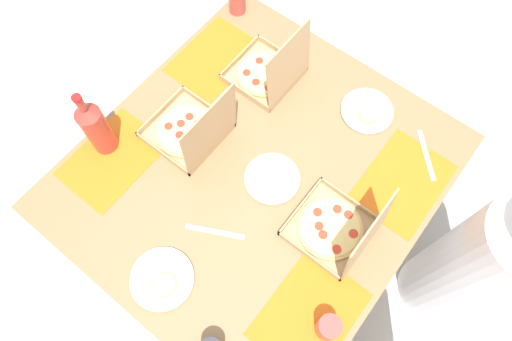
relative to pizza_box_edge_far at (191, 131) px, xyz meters
name	(u,v)px	position (x,y,z in m)	size (l,w,h in m)	color
ground_plane	(256,229)	(-0.04, 0.28, -0.80)	(6.00, 6.00, 0.00)	beige
dining_table	(256,181)	(-0.04, 0.28, -0.15)	(1.30, 1.20, 0.75)	#3F3328
placemat_near_left	(214,58)	(-0.33, -0.17, -0.05)	(0.36, 0.26, 0.00)	orange
placemat_near_right	(112,159)	(0.26, -0.17, -0.05)	(0.36, 0.26, 0.00)	orange
placemat_far_left	(403,182)	(-0.33, 0.72, -0.05)	(0.36, 0.26, 0.00)	orange
placemat_far_right	(309,314)	(0.26, 0.72, -0.05)	(0.36, 0.26, 0.00)	orange
pizza_box_edge_far	(191,131)	(0.00, 0.00, 0.00)	(0.27, 0.28, 0.30)	tan
pizza_box_center	(338,230)	(-0.02, 0.64, 0.00)	(0.26, 0.26, 0.29)	tan
pizza_box_corner_right	(269,72)	(-0.39, 0.07, 0.00)	(0.25, 0.26, 0.29)	tan
plate_middle	(367,112)	(-0.50, 0.46, -0.04)	(0.20, 0.20, 0.03)	white
plate_far_left	(162,279)	(0.47, 0.28, -0.04)	(0.21, 0.21, 0.03)	white
plate_near_right	(272,179)	(-0.04, 0.34, -0.04)	(0.20, 0.20, 0.02)	white
soda_bottle	(96,127)	(0.23, -0.23, 0.09)	(0.09, 0.09, 0.32)	#B2382D
cup_spare	(328,327)	(0.26, 0.79, 0.00)	(0.07, 0.07, 0.10)	#BF4742
cup_red	(237,1)	(-0.59, -0.26, 0.01)	(0.07, 0.07, 0.11)	#BF4742
knife_by_far_right	(426,155)	(-0.48, 0.74, -0.04)	(0.21, 0.02, 0.01)	#B7B7BC
knife_by_near_left	(215,232)	(0.23, 0.31, -0.04)	(0.21, 0.02, 0.01)	#B7B7BC
diner_left_seat	(475,266)	(-0.33, 1.13, -0.29)	(0.32, 0.32, 1.13)	white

